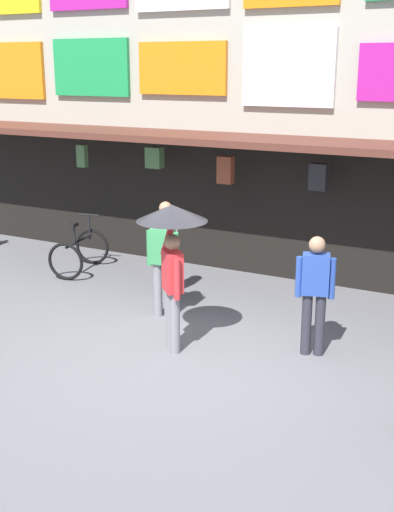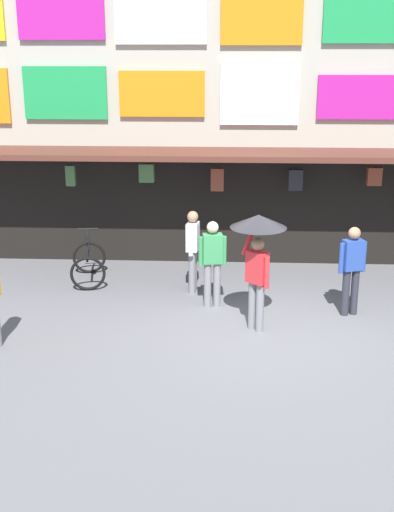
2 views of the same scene
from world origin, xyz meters
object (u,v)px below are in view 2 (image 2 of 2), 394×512
(pedestrian_with_umbrella, at_px, (258,240))
(pedestrian_in_black, at_px, (193,247))
(bicycle_parked, at_px, (88,264))
(pedestrian_in_red, at_px, (212,259))
(pedestrian_in_purple, at_px, (352,266))

(pedestrian_with_umbrella, xyz_separation_m, pedestrian_in_black, (-1.21, 1.86, -0.69))
(bicycle_parked, xyz_separation_m, pedestrian_in_black, (2.24, -0.49, 0.55))
(bicycle_parked, distance_m, pedestrian_in_black, 2.36)
(pedestrian_in_red, bearing_deg, pedestrian_in_purple, -6.06)
(pedestrian_in_red, relative_size, pedestrian_in_black, 1.00)
(pedestrian_in_purple, bearing_deg, bicycle_parked, 163.28)
(bicycle_parked, distance_m, pedestrian_in_purple, 5.46)
(pedestrian_in_red, bearing_deg, pedestrian_in_black, 117.39)
(bicycle_parked, xyz_separation_m, pedestrian_in_red, (2.65, -1.29, 0.55))
(pedestrian_in_purple, height_order, pedestrian_in_black, same)
(pedestrian_in_purple, relative_size, pedestrian_in_black, 1.00)
(bicycle_parked, relative_size, pedestrian_in_red, 0.76)
(bicycle_parked, bearing_deg, pedestrian_in_purple, -16.72)
(bicycle_parked, xyz_separation_m, pedestrian_with_umbrella, (3.45, -2.35, 1.25))
(pedestrian_with_umbrella, relative_size, pedestrian_in_red, 1.24)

